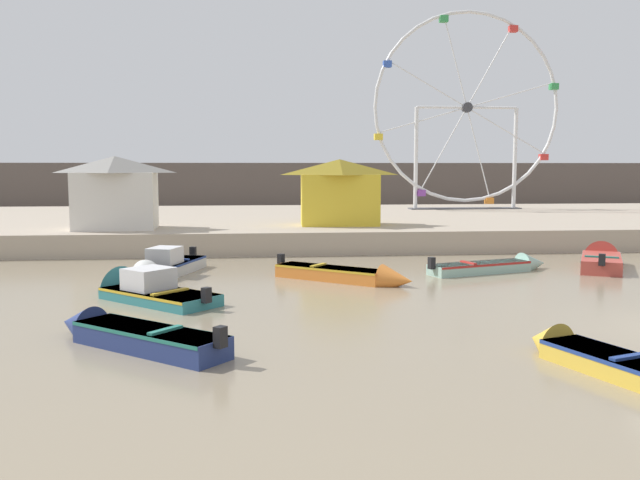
% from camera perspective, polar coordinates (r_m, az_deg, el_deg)
% --- Properties ---
extents(quay_promenade, '(110.00, 22.24, 1.08)m').
position_cam_1_polar(quay_promenade, '(43.20, 9.12, 1.43)').
color(quay_promenade, tan).
rests_on(quay_promenade, ground_plane).
extents(distant_town_skyline, '(140.00, 3.00, 4.40)m').
position_cam_1_polar(distant_town_skyline, '(61.91, 4.66, 4.45)').
color(distant_town_skyline, '#564C47').
rests_on(distant_town_skyline, ground_plane).
extents(motorboat_faded_red, '(3.44, 4.80, 1.39)m').
position_cam_1_polar(motorboat_faded_red, '(30.02, 22.61, -1.54)').
color(motorboat_faded_red, '#B24238').
rests_on(motorboat_faded_red, ground_plane).
extents(motorboat_seafoam, '(5.42, 2.65, 1.02)m').
position_cam_1_polar(motorboat_seafoam, '(27.33, 14.75, -2.13)').
color(motorboat_seafoam, '#93BCAD').
rests_on(motorboat_seafoam, ground_plane).
extents(motorboat_orange_hull, '(4.85, 4.06, 1.07)m').
position_cam_1_polar(motorboat_orange_hull, '(24.09, 2.60, -2.95)').
color(motorboat_orange_hull, orange).
rests_on(motorboat_orange_hull, ground_plane).
extents(motorboat_teal_painted, '(4.69, 4.52, 1.59)m').
position_cam_1_polar(motorboat_teal_painted, '(21.87, -15.13, -4.07)').
color(motorboat_teal_painted, teal).
rests_on(motorboat_teal_painted, ground_plane).
extents(motorboat_navy_blue, '(4.62, 4.08, 1.09)m').
position_cam_1_polar(motorboat_navy_blue, '(16.27, -16.00, -7.60)').
color(motorboat_navy_blue, navy).
rests_on(motorboat_navy_blue, ground_plane).
extents(motorboat_pale_grey, '(2.75, 5.34, 1.45)m').
position_cam_1_polar(motorboat_pale_grey, '(25.67, -13.26, -2.37)').
color(motorboat_pale_grey, silver).
rests_on(motorboat_pale_grey, ground_plane).
extents(motorboat_mustard_yellow, '(2.21, 3.93, 1.03)m').
position_cam_1_polar(motorboat_mustard_yellow, '(15.20, 21.67, -8.97)').
color(motorboat_mustard_yellow, gold).
rests_on(motorboat_mustard_yellow, ground_plane).
extents(ferris_wheel_white_frame, '(13.29, 1.20, 13.77)m').
position_cam_1_polar(ferris_wheel_white_frame, '(49.36, 12.27, 10.62)').
color(ferris_wheel_white_frame, silver).
rests_on(ferris_wheel_white_frame, quay_promenade).
extents(carnival_booth_white_ticket, '(4.26, 3.18, 3.51)m').
position_cam_1_polar(carnival_booth_white_ticket, '(34.11, -16.85, 3.95)').
color(carnival_booth_white_ticket, silver).
rests_on(carnival_booth_white_ticket, quay_promenade).
extents(carnival_booth_yellow_awning, '(4.43, 2.86, 3.38)m').
position_cam_1_polar(carnival_booth_yellow_awning, '(34.90, 1.66, 4.15)').
color(carnival_booth_yellow_awning, yellow).
rests_on(carnival_booth_yellow_awning, quay_promenade).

